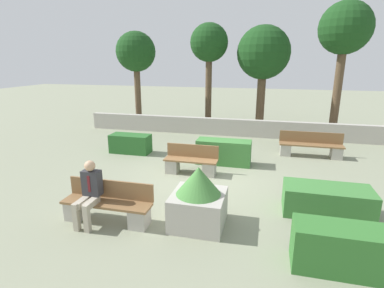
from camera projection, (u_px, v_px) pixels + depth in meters
The scene contains 15 objects.
ground_plane at pixel (203, 179), 8.69m from camera, with size 60.00×60.00×0.00m, color gray.
perimeter_wall at pixel (228, 127), 13.68m from camera, with size 13.53×0.30×0.77m.
bench_front at pixel (108, 207), 6.35m from camera, with size 1.94×0.49×0.86m.
bench_left_side at pixel (311, 147), 10.68m from camera, with size 2.17×0.49×0.86m.
bench_right_side at pixel (191, 163), 9.07m from camera, with size 1.61×0.48×0.86m.
person_seated_man at pixel (89, 190), 6.18m from camera, with size 0.38×0.63×1.35m.
hedge_block_near_left at pixel (131, 144), 11.13m from camera, with size 1.47×0.66×0.69m.
hedge_block_near_right at pixel (327, 201), 6.66m from camera, with size 1.87×0.86×0.64m.
hedge_block_mid_left at pixel (224, 152), 9.91m from camera, with size 1.78×0.65×0.81m.
hedge_block_mid_right at pixel (359, 251), 4.79m from camera, with size 2.06×0.65×0.77m.
planter_corner_left at pixel (198, 199), 6.15m from camera, with size 1.08×1.08×1.28m.
tree_leftmost at pixel (136, 53), 14.89m from camera, with size 1.96×1.96×4.73m.
tree_center_left at pixel (209, 45), 14.71m from camera, with size 1.87×1.87×5.11m.
tree_center_right at pixel (263, 54), 14.24m from camera, with size 2.52×2.52×4.95m.
tree_rightmost at pixel (345, 31), 12.55m from camera, with size 2.19×2.19×5.74m.
Camera 1 is at (1.67, -7.92, 3.34)m, focal length 28.00 mm.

